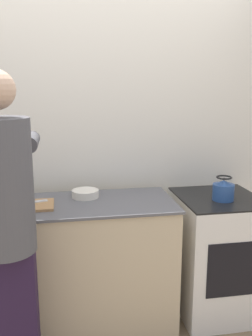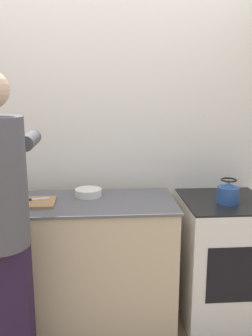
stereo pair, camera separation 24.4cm
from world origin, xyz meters
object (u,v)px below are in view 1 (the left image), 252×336
oven (216,254)px  cutting_board (25,206)px  bowl_prep (85,194)px  person (6,227)px  knife (32,202)px  kettle (223,190)px

oven → cutting_board: bearing=-177.5°
bowl_prep → oven: bearing=-5.4°
oven → person: bearing=-160.0°
person → knife: person is taller
knife → bowl_prep: size_ratio=1.04×
person → cutting_board: person is taller
oven → kettle: (-0.01, -0.07, 0.53)m
oven → cutting_board: cutting_board is taller
person → cutting_board: size_ratio=4.80×
oven → bowl_prep: (-0.98, 0.09, 0.50)m
oven → person: size_ratio=0.51×
knife → bowl_prep: (0.36, 0.12, 0.01)m
person → bowl_prep: person is taller
kettle → bowl_prep: 0.98m
cutting_board → oven: bearing=2.5°
cutting_board → bowl_prep: size_ratio=1.96×
person → kettle: 1.50m
oven → bowl_prep: size_ratio=4.76×
knife → bowl_prep: bearing=2.8°
person → knife: size_ratio=9.04×
cutting_board → knife: bearing=38.9°
oven → cutting_board: 1.47m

